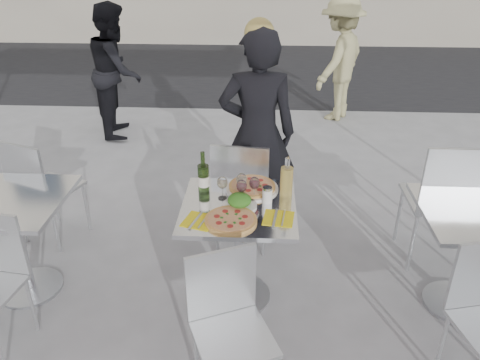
{
  "coord_description": "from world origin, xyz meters",
  "views": [
    {
      "loc": [
        0.14,
        -2.54,
        2.26
      ],
      "look_at": [
        0.0,
        0.15,
        0.85
      ],
      "focal_mm": 35.0,
      "sensor_mm": 36.0,
      "label": 1
    }
  ],
  "objects_px": {
    "pizza_near": "(231,220)",
    "wine_bottle": "(204,178)",
    "pedestrian_b": "(340,60)",
    "napkin_left": "(199,221)",
    "napkin_right": "(278,218)",
    "wineglass_white_a": "(222,183)",
    "side_table_right": "(473,240)",
    "chair_far": "(242,187)",
    "wineglass_white_b": "(242,180)",
    "pedestrian_a": "(116,71)",
    "side_chair_rfar": "(445,195)",
    "sugar_shaker": "(267,195)",
    "side_table_left": "(15,226)",
    "carafe": "(286,182)",
    "wineglass_red_b": "(254,184)",
    "side_chair_lfar": "(38,184)",
    "pizza_far": "(252,187)",
    "main_table": "(239,233)",
    "woman_diner": "(257,134)",
    "salad_plate": "(240,201)",
    "chair_near": "(228,316)",
    "wineglass_red_a": "(242,187)"
  },
  "relations": [
    {
      "from": "side_table_right",
      "to": "side_chair_rfar",
      "type": "height_order",
      "value": "side_chair_rfar"
    },
    {
      "from": "main_table",
      "to": "carafe",
      "type": "bearing_deg",
      "value": 18.21
    },
    {
      "from": "main_table",
      "to": "wineglass_white_b",
      "type": "relative_size",
      "value": 4.76
    },
    {
      "from": "wine_bottle",
      "to": "napkin_right",
      "type": "height_order",
      "value": "wine_bottle"
    },
    {
      "from": "salad_plate",
      "to": "main_table",
      "type": "bearing_deg",
      "value": 111.67
    },
    {
      "from": "main_table",
      "to": "pizza_near",
      "type": "relative_size",
      "value": 2.39
    },
    {
      "from": "chair_near",
      "to": "pedestrian_a",
      "type": "height_order",
      "value": "pedestrian_a"
    },
    {
      "from": "wineglass_white_b",
      "to": "side_chair_rfar",
      "type": "bearing_deg",
      "value": 12.46
    },
    {
      "from": "wine_bottle",
      "to": "sugar_shaker",
      "type": "height_order",
      "value": "wine_bottle"
    },
    {
      "from": "chair_far",
      "to": "wineglass_red_b",
      "type": "xyz_separation_m",
      "value": [
        0.11,
        -0.52,
        0.3
      ]
    },
    {
      "from": "pedestrian_b",
      "to": "carafe",
      "type": "distance_m",
      "value": 3.73
    },
    {
      "from": "pizza_far",
      "to": "wine_bottle",
      "type": "bearing_deg",
      "value": -167.74
    },
    {
      "from": "pizza_near",
      "to": "wine_bottle",
      "type": "xyz_separation_m",
      "value": [
        -0.2,
        0.34,
        0.1
      ]
    },
    {
      "from": "side_chair_rfar",
      "to": "pedestrian_a",
      "type": "bearing_deg",
      "value": -39.58
    },
    {
      "from": "side_table_right",
      "to": "pedestrian_a",
      "type": "distance_m",
      "value": 4.38
    },
    {
      "from": "side_table_left",
      "to": "pizza_near",
      "type": "relative_size",
      "value": 2.39
    },
    {
      "from": "chair_near",
      "to": "sugar_shaker",
      "type": "xyz_separation_m",
      "value": [
        0.2,
        0.76,
        0.3
      ]
    },
    {
      "from": "wineglass_white_a",
      "to": "napkin_right",
      "type": "height_order",
      "value": "wineglass_white_a"
    },
    {
      "from": "wineglass_white_b",
      "to": "side_chair_lfar",
      "type": "bearing_deg",
      "value": 164.15
    },
    {
      "from": "pizza_far",
      "to": "wineglass_white_a",
      "type": "xyz_separation_m",
      "value": [
        -0.19,
        -0.13,
        0.09
      ]
    },
    {
      "from": "wineglass_white_b",
      "to": "napkin_left",
      "type": "xyz_separation_m",
      "value": [
        -0.24,
        -0.33,
        -0.11
      ]
    },
    {
      "from": "side_table_left",
      "to": "pedestrian_a",
      "type": "distance_m",
      "value": 3.04
    },
    {
      "from": "pizza_near",
      "to": "wineglass_white_a",
      "type": "height_order",
      "value": "wineglass_white_a"
    },
    {
      "from": "chair_far",
      "to": "wine_bottle",
      "type": "bearing_deg",
      "value": 69.03
    },
    {
      "from": "side_table_right",
      "to": "pizza_near",
      "type": "relative_size",
      "value": 2.39
    },
    {
      "from": "chair_far",
      "to": "wine_bottle",
      "type": "height_order",
      "value": "wine_bottle"
    },
    {
      "from": "pedestrian_b",
      "to": "wineglass_white_a",
      "type": "xyz_separation_m",
      "value": [
        -1.24,
        -3.65,
        0.06
      ]
    },
    {
      "from": "pedestrian_a",
      "to": "carafe",
      "type": "xyz_separation_m",
      "value": [
        1.96,
        -2.93,
        0.07
      ]
    },
    {
      "from": "main_table",
      "to": "side_chair_lfar",
      "type": "bearing_deg",
      "value": 159.78
    },
    {
      "from": "pedestrian_b",
      "to": "wineglass_white_b",
      "type": "height_order",
      "value": "pedestrian_b"
    },
    {
      "from": "sugar_shaker",
      "to": "wineglass_red_a",
      "type": "relative_size",
      "value": 0.68
    },
    {
      "from": "side_table_right",
      "to": "side_chair_lfar",
      "type": "bearing_deg",
      "value": 169.22
    },
    {
      "from": "wineglass_white_b",
      "to": "pizza_far",
      "type": "bearing_deg",
      "value": 50.95
    },
    {
      "from": "side_chair_rfar",
      "to": "side_table_right",
      "type": "bearing_deg",
      "value": 94.56
    },
    {
      "from": "side_chair_rfar",
      "to": "chair_far",
      "type": "bearing_deg",
      "value": -5.87
    },
    {
      "from": "sugar_shaker",
      "to": "pedestrian_a",
      "type": "bearing_deg",
      "value": 121.72
    },
    {
      "from": "wine_bottle",
      "to": "wineglass_white_a",
      "type": "relative_size",
      "value": 1.87
    },
    {
      "from": "side_table_right",
      "to": "pizza_near",
      "type": "bearing_deg",
      "value": -172.87
    },
    {
      "from": "wineglass_white_b",
      "to": "wineglass_red_b",
      "type": "xyz_separation_m",
      "value": [
        0.08,
        -0.05,
        0.0
      ]
    },
    {
      "from": "chair_near",
      "to": "woman_diner",
      "type": "xyz_separation_m",
      "value": [
        0.12,
        1.66,
        0.35
      ]
    },
    {
      "from": "pizza_far",
      "to": "main_table",
      "type": "bearing_deg",
      "value": -109.92
    },
    {
      "from": "pedestrian_a",
      "to": "wineglass_red_b",
      "type": "height_order",
      "value": "pedestrian_a"
    },
    {
      "from": "woman_diner",
      "to": "salad_plate",
      "type": "height_order",
      "value": "woman_diner"
    },
    {
      "from": "wineglass_red_b",
      "to": "wine_bottle",
      "type": "bearing_deg",
      "value": 169.4
    },
    {
      "from": "pizza_far",
      "to": "side_chair_rfar",
      "type": "bearing_deg",
      "value": 9.76
    },
    {
      "from": "pedestrian_b",
      "to": "napkin_left",
      "type": "xyz_separation_m",
      "value": [
        -1.36,
        -3.93,
        -0.05
      ]
    },
    {
      "from": "side_table_right",
      "to": "pizza_near",
      "type": "distance_m",
      "value": 1.56
    },
    {
      "from": "wineglass_white_a",
      "to": "wineglass_red_b",
      "type": "height_order",
      "value": "same"
    },
    {
      "from": "chair_far",
      "to": "napkin_left",
      "type": "relative_size",
      "value": 4.21
    },
    {
      "from": "side_chair_rfar",
      "to": "wineglass_red_a",
      "type": "height_order",
      "value": "side_chair_rfar"
    }
  ]
}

